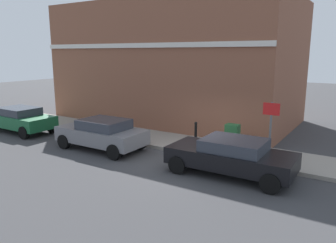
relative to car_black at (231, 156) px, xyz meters
The scene contains 9 objects.
ground 1.83m from the car_black, 76.60° to the left, with size 80.00×80.00×0.00m, color #38383A.
sidewalk 8.02m from the car_black, 72.82° to the left, with size 2.46×30.00×0.15m, color gray.
corner_building 10.34m from the car_black, 41.80° to the left, with size 7.76×13.97×7.02m.
car_black is the anchor object (origin of this frame).
car_grey 5.95m from the car_black, 91.16° to the left, with size 1.91×4.02×1.36m.
car_green 12.08m from the car_black, 90.43° to the left, with size 1.86×4.48×1.33m.
utility_cabinet 2.34m from the car_black, 20.86° to the left, with size 0.46×0.61×1.15m.
bollard_near_cabinet 3.45m from the car_black, 48.47° to the left, with size 0.14×0.14×1.04m.
street_sign 1.97m from the car_black, 31.04° to the right, with size 0.08×0.60×2.30m.
Camera 1 is at (-10.68, -5.61, 4.17)m, focal length 34.99 mm.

